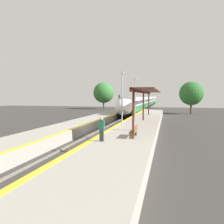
{
  "coord_description": "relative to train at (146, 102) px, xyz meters",
  "views": [
    {
      "loc": [
        6.86,
        -21.77,
        4.07
      ],
      "look_at": [
        0.55,
        3.43,
        2.19
      ],
      "focal_mm": 35.0,
      "sensor_mm": 36.0,
      "label": 1
    }
  ],
  "objects": [
    {
      "name": "train",
      "position": [
        0.0,
        0.0,
        0.0
      ],
      "size": [
        2.92,
        83.11,
        3.87
      ],
      "color": "black",
      "rests_on": "ground_plane"
    },
    {
      "name": "lamppost_mid",
      "position": [
        2.33,
        -42.95,
        1.98
      ],
      "size": [
        0.36,
        0.2,
        5.67
      ],
      "color": "#9E9EA3",
      "rests_on": "platform_right"
    },
    {
      "name": "platform_bench",
      "position": [
        4.53,
        -58.87,
        -0.77
      ],
      "size": [
        0.44,
        1.77,
        0.89
      ],
      "color": "brown",
      "rests_on": "platform_right"
    },
    {
      "name": "station_canopy",
      "position": [
        4.55,
        -47.02,
        2.36
      ],
      "size": [
        2.02,
        20.3,
        3.84
      ],
      "color": "#511E19",
      "rests_on": "platform_right"
    },
    {
      "name": "person_waiting",
      "position": [
        2.56,
        -60.88,
        -0.39
      ],
      "size": [
        0.36,
        0.22,
        1.67
      ],
      "color": "#333338",
      "rests_on": "platform_right"
    },
    {
      "name": "rail_right",
      "position": [
        0.72,
        -53.36,
        -2.14
      ],
      "size": [
        0.08,
        90.0,
        0.15
      ],
      "primitive_type": "cube",
      "color": "slate",
      "rests_on": "ground_plane"
    },
    {
      "name": "background_tree_right",
      "position": [
        12.27,
        -22.63,
        2.47
      ],
      "size": [
        5.37,
        5.37,
        7.39
      ],
      "color": "brown",
      "rests_on": "ground_plane"
    },
    {
      "name": "platform_left",
      "position": [
        -3.38,
        -53.36,
        -1.74
      ],
      "size": [
        3.65,
        64.0,
        0.98
      ],
      "color": "#9E998E",
      "rests_on": "ground_plane"
    },
    {
      "name": "rail_left",
      "position": [
        -0.72,
        -53.36,
        -2.14
      ],
      "size": [
        0.08,
        90.0,
        0.15
      ],
      "primitive_type": "cube",
      "color": "slate",
      "rests_on": "ground_plane"
    },
    {
      "name": "background_tree_left",
      "position": [
        -12.44,
        -9.03,
        2.94
      ],
      "size": [
        6.45,
        6.45,
        8.39
      ],
      "color": "brown",
      "rests_on": "ground_plane"
    },
    {
      "name": "lamppost_near",
      "position": [
        2.33,
        -52.67,
        1.98
      ],
      "size": [
        0.36,
        0.2,
        5.67
      ],
      "color": "#9E9EA3",
      "rests_on": "platform_right"
    },
    {
      "name": "railway_signal",
      "position": [
        -2.26,
        -32.79,
        0.41
      ],
      "size": [
        0.28,
        0.28,
        4.3
      ],
      "color": "#59595E",
      "rests_on": "ground_plane"
    },
    {
      "name": "platform_right",
      "position": [
        3.8,
        -53.36,
        -1.74
      ],
      "size": [
        4.49,
        64.0,
        0.98
      ],
      "color": "#9E998E",
      "rests_on": "ground_plane"
    },
    {
      "name": "ground_plane",
      "position": [
        0.0,
        -53.36,
        -2.22
      ],
      "size": [
        120.0,
        120.0,
        0.0
      ],
      "primitive_type": "plane",
      "color": "#383533"
    }
  ]
}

